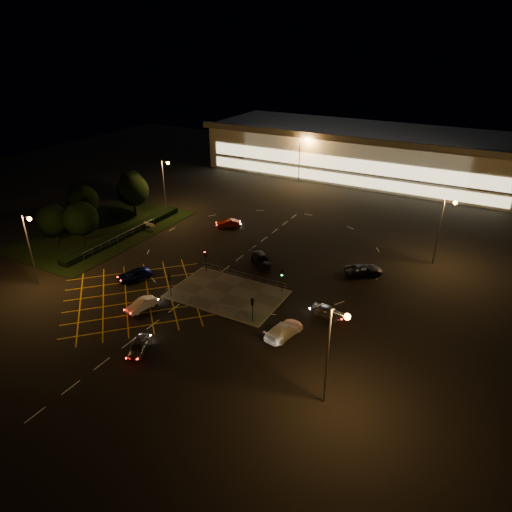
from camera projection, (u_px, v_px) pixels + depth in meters
The scene contains 28 objects.
ground at pixel (222, 284), 61.89m from camera, with size 180.00×180.00×0.00m, color black.
pedestrian_island at pixel (227, 294), 59.43m from camera, with size 14.00×9.00×0.12m, color #4C4944.
grass_verge at pixel (104, 230), 78.66m from camera, with size 18.00×30.00×0.08m, color black.
hedge at pixel (126, 233), 76.30m from camera, with size 2.00×26.00×1.00m, color black.
supermarket at pixel (362, 151), 108.36m from camera, with size 72.00×26.50×10.50m.
streetlight_sw at pixel (30, 241), 58.83m from camera, with size 1.78×0.56×10.03m.
streetlight_se at pixel (333, 345), 39.17m from camera, with size 1.78×0.56×10.03m.
streetlight_nw at pixel (165, 179), 83.33m from camera, with size 1.78×0.56×10.03m.
streetlight_ne at pixel (444, 223), 64.23m from camera, with size 1.78×0.56×10.03m.
streetlight_far_left at pixel (301, 154), 100.94m from camera, with size 1.78×0.56×10.03m.
streetlight_far_right at pixel (502, 176), 85.28m from camera, with size 1.78×0.56×10.03m.
signal_sw at pixel (170, 281), 57.85m from camera, with size 0.28×0.30×3.15m.
signal_se at pixel (252, 305), 52.68m from camera, with size 0.28×0.30×3.15m.
signal_nw at pixel (205, 257), 64.14m from camera, with size 0.28×0.30×3.15m.
signal_ne at pixel (282, 276), 58.97m from camera, with size 0.28×0.30×3.15m.
tree_a at pixel (53, 220), 71.33m from camera, with size 5.04×5.04×6.86m.
tree_b at pixel (83, 201), 78.35m from camera, with size 5.40×5.40×7.35m.
tree_c at pixel (133, 190), 82.80m from camera, with size 5.76×5.76×7.84m.
tree_d at pixel (131, 182), 90.52m from camera, with size 4.68×4.68×6.37m.
tree_e at pixel (81, 219), 71.04m from camera, with size 5.40×5.40×7.35m.
car_near_silver at pixel (139, 346), 48.51m from camera, with size 1.58×3.94×1.34m, color #A1A3A8.
car_queue_white at pixel (142, 305), 55.97m from camera, with size 1.39×3.99×1.31m, color white.
car_left_blue at pixel (134, 275), 62.90m from camera, with size 2.16×4.69×1.30m, color #0E1757.
car_far_dkgrey at pixel (261, 260), 66.84m from camera, with size 2.16×5.30×1.54m, color black.
car_right_silver at pixel (328, 311), 54.55m from camera, with size 1.65×4.10×1.40m, color #B6B7BD.
car_circ_red at pixel (228, 223), 79.86m from camera, with size 1.40×4.03×1.33m, color maroon.
car_east_grey at pixel (364, 270), 63.94m from camera, with size 2.49×5.40×1.50m, color black.
car_approach_white at pixel (284, 330), 51.02m from camera, with size 2.17×5.33×1.55m, color silver.
Camera 1 is at (29.86, -45.10, 30.67)m, focal length 32.00 mm.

